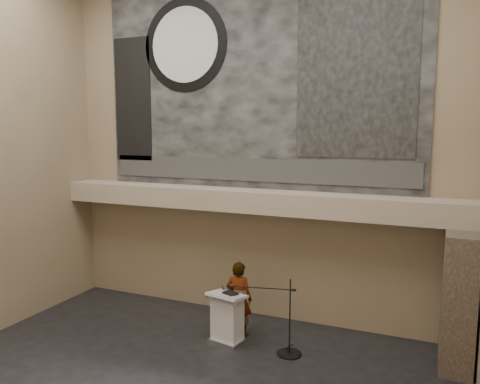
% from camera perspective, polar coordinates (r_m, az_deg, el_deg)
% --- Properties ---
extents(wall_back, '(10.00, 0.02, 8.50)m').
position_cam_1_polar(wall_back, '(11.35, 1.59, 5.76)').
color(wall_back, '#807051').
rests_on(wall_back, floor).
extents(soffit, '(10.00, 0.80, 0.50)m').
position_cam_1_polar(soffit, '(11.10, 0.81, -1.02)').
color(soffit, gray).
rests_on(soffit, wall_back).
extents(sprinkler_left, '(0.04, 0.04, 0.06)m').
position_cam_1_polar(sprinkler_left, '(11.80, -6.50, -1.93)').
color(sprinkler_left, '#B2893D').
rests_on(sprinkler_left, soffit).
extents(sprinkler_right, '(0.04, 0.04, 0.06)m').
position_cam_1_polar(sprinkler_right, '(10.54, 10.32, -3.17)').
color(sprinkler_right, '#B2893D').
rests_on(sprinkler_right, soffit).
extents(banner, '(8.00, 0.05, 5.00)m').
position_cam_1_polar(banner, '(11.37, 1.56, 13.08)').
color(banner, black).
rests_on(banner, wall_back).
extents(banner_text_strip, '(7.76, 0.02, 0.55)m').
position_cam_1_polar(banner_text_strip, '(11.32, 1.45, 2.72)').
color(banner_text_strip, '#2E2E2E').
rests_on(banner_text_strip, banner).
extents(banner_clock_rim, '(2.30, 0.02, 2.30)m').
position_cam_1_polar(banner_clock_rim, '(12.23, -6.74, 17.38)').
color(banner_clock_rim, black).
rests_on(banner_clock_rim, banner).
extents(banner_clock_face, '(1.84, 0.02, 1.84)m').
position_cam_1_polar(banner_clock_face, '(12.22, -6.79, 17.39)').
color(banner_clock_face, silver).
rests_on(banner_clock_face, banner).
extents(banner_building_print, '(2.60, 0.02, 3.60)m').
position_cam_1_polar(banner_building_print, '(10.69, 13.89, 13.74)').
color(banner_building_print, black).
rests_on(banner_building_print, banner).
extents(banner_brick_print, '(1.10, 0.02, 3.20)m').
position_cam_1_polar(banner_brick_print, '(12.95, -12.92, 10.91)').
color(banner_brick_print, black).
rests_on(banner_brick_print, banner).
extents(stone_pier, '(0.60, 1.40, 2.70)m').
position_cam_1_polar(stone_pier, '(10.26, 25.08, -11.72)').
color(stone_pier, '#3E3126').
rests_on(stone_pier, floor).
extents(lectern, '(0.88, 0.69, 1.14)m').
position_cam_1_polar(lectern, '(10.55, -1.56, -15.07)').
color(lectern, silver).
rests_on(lectern, floor).
extents(binder, '(0.37, 0.34, 0.04)m').
position_cam_1_polar(binder, '(10.32, -1.19, -12.23)').
color(binder, black).
rests_on(binder, lectern).
extents(papers, '(0.28, 0.34, 0.00)m').
position_cam_1_polar(papers, '(10.35, -1.97, -12.26)').
color(papers, silver).
rests_on(papers, lectern).
extents(speaker_person, '(0.62, 0.41, 1.70)m').
position_cam_1_polar(speaker_person, '(10.77, -0.14, -12.87)').
color(speaker_person, white).
rests_on(speaker_person, floor).
extents(mic_stand, '(1.51, 0.55, 1.62)m').
position_cam_1_polar(mic_stand, '(10.21, 5.77, -17.85)').
color(mic_stand, black).
rests_on(mic_stand, floor).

